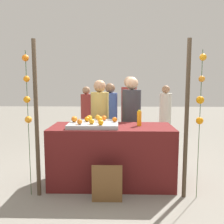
{
  "coord_description": "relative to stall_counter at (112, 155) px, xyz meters",
  "views": [
    {
      "loc": [
        0.1,
        -3.68,
        1.59
      ],
      "look_at": [
        0.0,
        0.15,
        1.11
      ],
      "focal_mm": 39.1,
      "sensor_mm": 36.0,
      "label": 1
    }
  ],
  "objects": [
    {
      "name": "ground_plane",
      "position": [
        0.0,
        0.0,
        -0.46
      ],
      "size": [
        24.0,
        24.0,
        0.0
      ],
      "primitive_type": "plane",
      "color": "gray"
    },
    {
      "name": "orange_1",
      "position": [
        0.04,
        0.03,
        0.55
      ],
      "size": [
        0.08,
        0.08,
        0.08
      ],
      "primitive_type": "sphere",
      "color": "orange",
      "rests_on": "orange_tray"
    },
    {
      "name": "crowd_person_2",
      "position": [
        -0.08,
        1.56,
        0.27
      ],
      "size": [
        0.31,
        0.31,
        1.56
      ],
      "color": "#384C8C",
      "rests_on": "ground_plane"
    },
    {
      "name": "orange_tray",
      "position": [
        -0.27,
        0.0,
        0.49
      ],
      "size": [
        0.75,
        0.66,
        0.06
      ],
      "primitive_type": "cube",
      "color": "#9EA0A5",
      "rests_on": "stall_counter"
    },
    {
      "name": "vendor_left",
      "position": [
        -0.24,
        0.71,
        0.3
      ],
      "size": [
        0.32,
        0.32,
        1.62
      ],
      "color": "tan",
      "rests_on": "ground_plane"
    },
    {
      "name": "orange_7",
      "position": [
        -0.19,
        0.03,
        0.56
      ],
      "size": [
        0.09,
        0.09,
        0.09
      ],
      "primitive_type": "sphere",
      "color": "orange",
      "rests_on": "orange_tray"
    },
    {
      "name": "crowd_person_0",
      "position": [
        1.32,
        2.58,
        0.24
      ],
      "size": [
        0.3,
        0.3,
        1.5
      ],
      "color": "beige",
      "rests_on": "ground_plane"
    },
    {
      "name": "crowd_person_1",
      "position": [
        0.34,
        1.71,
        0.34
      ],
      "size": [
        0.34,
        0.34,
        1.7
      ],
      "color": "maroon",
      "rests_on": "ground_plane"
    },
    {
      "name": "orange_2",
      "position": [
        -0.29,
        -0.17,
        0.55
      ],
      "size": [
        0.08,
        0.08,
        0.08
      ],
      "primitive_type": "sphere",
      "color": "orange",
      "rests_on": "orange_tray"
    },
    {
      "name": "crowd_person_3",
      "position": [
        -0.72,
        2.57,
        0.23
      ],
      "size": [
        0.29,
        0.29,
        1.47
      ],
      "color": "maroon",
      "rests_on": "ground_plane"
    },
    {
      "name": "orange_5",
      "position": [
        -0.15,
        -0.26,
        0.56
      ],
      "size": [
        0.08,
        0.08,
        0.08
      ],
      "primitive_type": "sphere",
      "color": "orange",
      "rests_on": "orange_tray"
    },
    {
      "name": "orange_4",
      "position": [
        -0.46,
        -0.2,
        0.56
      ],
      "size": [
        0.08,
        0.08,
        0.08
      ],
      "primitive_type": "sphere",
      "color": "orange",
      "rests_on": "orange_tray"
    },
    {
      "name": "vendor_right",
      "position": [
        0.34,
        0.67,
        0.32
      ],
      "size": [
        0.34,
        0.34,
        1.67
      ],
      "color": "#333338",
      "rests_on": "ground_plane"
    },
    {
      "name": "garland_strand_left",
      "position": [
        -1.13,
        -0.43,
        0.98
      ],
      "size": [
        0.1,
        0.11,
        2.0
      ],
      "color": "#2D4C23",
      "rests_on": "ground_plane"
    },
    {
      "name": "orange_8",
      "position": [
        -0.36,
        0.15,
        0.56
      ],
      "size": [
        0.09,
        0.09,
        0.09
      ],
      "primitive_type": "sphere",
      "color": "orange",
      "rests_on": "orange_tray"
    },
    {
      "name": "juice_bottle",
      "position": [
        0.42,
        0.04,
        0.57
      ],
      "size": [
        0.07,
        0.07,
        0.25
      ],
      "color": "orange",
      "rests_on": "stall_counter"
    },
    {
      "name": "chalkboard_sign",
      "position": [
        -0.05,
        -0.61,
        -0.21
      ],
      "size": [
        0.4,
        0.03,
        0.52
      ],
      "color": "brown",
      "rests_on": "ground_plane"
    },
    {
      "name": "canopy_post_left",
      "position": [
        -1.01,
        -0.43,
        0.62
      ],
      "size": [
        0.06,
        0.06,
        2.15
      ],
      "primitive_type": "cylinder",
      "color": "#473828",
      "rests_on": "ground_plane"
    },
    {
      "name": "orange_6",
      "position": [
        -0.39,
        0.06,
        0.56
      ],
      "size": [
        0.08,
        0.08,
        0.08
      ],
      "primitive_type": "sphere",
      "color": "orange",
      "rests_on": "orange_tray"
    },
    {
      "name": "canopy_post_right",
      "position": [
        1.01,
        -0.43,
        0.62
      ],
      "size": [
        0.06,
        0.06,
        2.15
      ],
      "primitive_type": "cylinder",
      "color": "#473828",
      "rests_on": "ground_plane"
    },
    {
      "name": "orange_3",
      "position": [
        -0.24,
        0.25,
        0.56
      ],
      "size": [
        0.08,
        0.08,
        0.08
      ],
      "primitive_type": "sphere",
      "color": "orange",
      "rests_on": "orange_tray"
    },
    {
      "name": "orange_9",
      "position": [
        -0.58,
        0.0,
        0.56
      ],
      "size": [
        0.09,
        0.09,
        0.09
      ],
      "primitive_type": "sphere",
      "color": "orange",
      "rests_on": "orange_tray"
    },
    {
      "name": "orange_0",
      "position": [
        -0.13,
        0.18,
        0.56
      ],
      "size": [
        0.08,
        0.08,
        0.08
      ],
      "primitive_type": "sphere",
      "color": "orange",
      "rests_on": "orange_tray"
    },
    {
      "name": "stall_counter",
      "position": [
        0.0,
        0.0,
        0.0
      ],
      "size": [
        1.87,
        0.79,
        0.91
      ],
      "primitive_type": "cube",
      "color": "#5B1919",
      "rests_on": "ground_plane"
    },
    {
      "name": "garland_strand_right",
      "position": [
        1.18,
        -0.47,
        0.97
      ],
      "size": [
        0.11,
        0.1,
        2.0
      ],
      "color": "#2D4C23",
      "rests_on": "ground_plane"
    }
  ]
}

